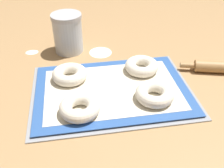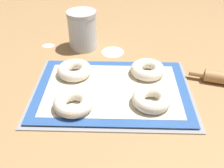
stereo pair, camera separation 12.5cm
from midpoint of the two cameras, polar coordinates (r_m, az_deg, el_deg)
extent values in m
plane|color=#A87F51|center=(0.84, 5.59, -1.35)|extent=(2.80, 2.80, 0.00)
cube|color=#93969B|center=(0.82, 4.34, -1.68)|extent=(0.50, 0.35, 0.01)
cube|color=#2D569E|center=(0.82, 4.36, -1.39)|extent=(0.48, 0.33, 0.00)
cube|color=beige|center=(0.82, 4.36, -1.37)|extent=(0.42, 0.27, 0.00)
torus|color=silver|center=(0.74, -3.61, -4.44)|extent=(0.11, 0.11, 0.04)
torus|color=silver|center=(0.77, 13.27, -3.50)|extent=(0.11, 0.11, 0.04)
torus|color=silver|center=(0.87, -4.16, 2.82)|extent=(0.11, 0.11, 0.04)
torus|color=silver|center=(0.89, 11.77, 2.89)|extent=(0.11, 0.11, 0.04)
cylinder|color=silver|center=(1.04, -2.95, 11.09)|extent=(0.11, 0.11, 0.13)
cylinder|color=#B2B2B7|center=(1.01, -3.09, 14.94)|extent=(0.11, 0.11, 0.02)
cylinder|color=#AD7F4C|center=(0.93, 21.67, 1.88)|extent=(0.05, 0.03, 0.02)
ellipsoid|color=white|center=(1.10, -10.56, 8.13)|extent=(0.05, 0.04, 0.00)
ellipsoid|color=white|center=(1.04, 3.65, 6.89)|extent=(0.09, 0.09, 0.00)
camera|label=1|loc=(0.06, -85.56, 3.26)|focal=42.00mm
camera|label=2|loc=(0.06, 94.44, -3.26)|focal=42.00mm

